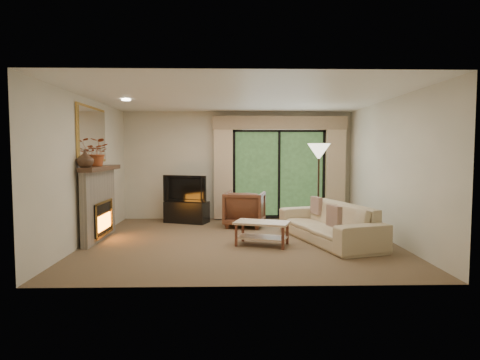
{
  "coord_description": "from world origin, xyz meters",
  "views": [
    {
      "loc": [
        -0.18,
        -7.26,
        1.63
      ],
      "look_at": [
        0.0,
        0.3,
        1.1
      ],
      "focal_mm": 30.0,
      "sensor_mm": 36.0,
      "label": 1
    }
  ],
  "objects_px": {
    "coffee_table": "(262,233)",
    "armchair": "(245,209)",
    "sofa": "(329,223)",
    "media_console": "(187,212)"
  },
  "relations": [
    {
      "from": "armchair",
      "to": "coffee_table",
      "type": "bearing_deg",
      "value": 109.34
    },
    {
      "from": "media_console",
      "to": "sofa",
      "type": "relative_size",
      "value": 0.41
    },
    {
      "from": "coffee_table",
      "to": "sofa",
      "type": "bearing_deg",
      "value": 31.04
    },
    {
      "from": "coffee_table",
      "to": "armchair",
      "type": "bearing_deg",
      "value": 115.66
    },
    {
      "from": "media_console",
      "to": "armchair",
      "type": "relative_size",
      "value": 1.15
    },
    {
      "from": "media_console",
      "to": "armchair",
      "type": "xyz_separation_m",
      "value": [
        1.32,
        -0.51,
        0.14
      ]
    },
    {
      "from": "media_console",
      "to": "coffee_table",
      "type": "xyz_separation_m",
      "value": [
        1.56,
        -2.3,
        -0.04
      ]
    },
    {
      "from": "media_console",
      "to": "sofa",
      "type": "distance_m",
      "value": 3.45
    },
    {
      "from": "coffee_table",
      "to": "media_console",
      "type": "bearing_deg",
      "value": 142.24
    },
    {
      "from": "armchair",
      "to": "sofa",
      "type": "bearing_deg",
      "value": 146.22
    }
  ]
}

